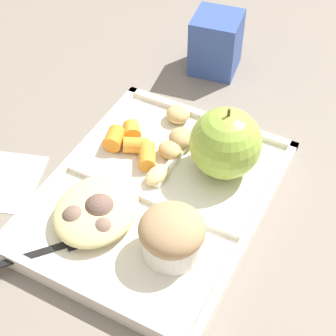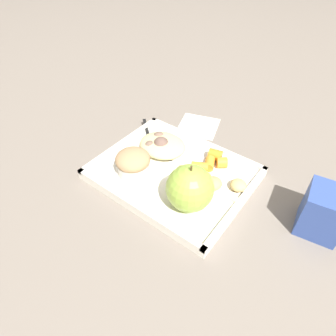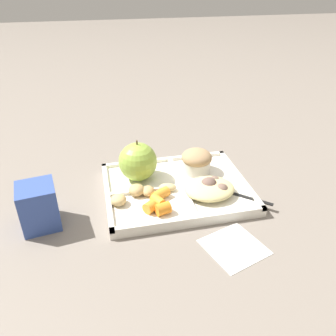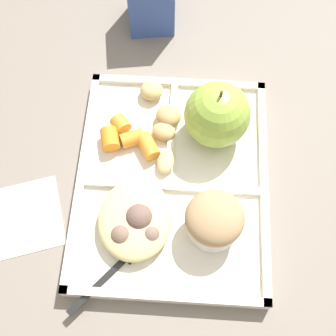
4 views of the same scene
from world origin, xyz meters
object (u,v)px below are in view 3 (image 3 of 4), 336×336
(green_apple, at_px, (138,162))
(plastic_fork, at_px, (235,194))
(lunch_tray, at_px, (176,189))
(bran_muffin, at_px, (197,161))
(milk_carton, at_px, (39,206))

(green_apple, height_order, plastic_fork, green_apple)
(lunch_tray, distance_m, bran_muffin, 0.09)
(green_apple, relative_size, milk_carton, 1.08)
(milk_carton, bearing_deg, green_apple, 17.92)
(bran_muffin, xyz_separation_m, plastic_fork, (0.05, -0.11, -0.03))
(lunch_tray, bearing_deg, milk_carton, -169.85)
(bran_muffin, relative_size, milk_carton, 0.80)
(plastic_fork, bearing_deg, milk_carton, 179.12)
(green_apple, distance_m, bran_muffin, 0.14)
(lunch_tray, xyz_separation_m, green_apple, (-0.08, 0.05, 0.05))
(green_apple, bearing_deg, bran_muffin, 0.00)
(plastic_fork, height_order, milk_carton, milk_carton)
(green_apple, distance_m, milk_carton, 0.23)
(lunch_tray, bearing_deg, plastic_fork, -26.06)
(lunch_tray, bearing_deg, bran_muffin, 40.53)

